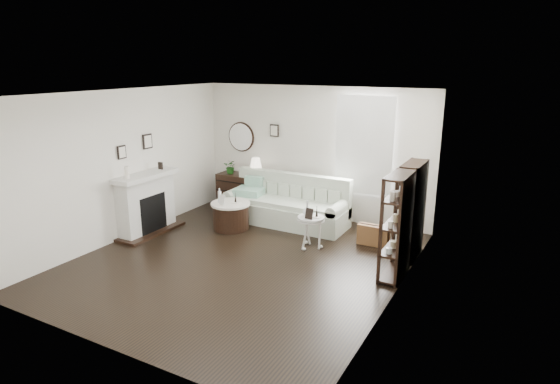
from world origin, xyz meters
The scene contains 18 objects.
room centered at (0.73, 2.70, 1.60)m, with size 5.50×5.50×5.50m.
fireplace centered at (-2.32, 0.30, 0.54)m, with size 0.50×1.40×1.84m.
shelf_unit_far centered at (2.33, 1.55, 0.80)m, with size 0.30×0.80×1.60m.
shelf_unit_near centered at (2.33, 0.65, 0.80)m, with size 0.30×0.80×1.60m.
sofa centered at (-0.25, 2.08, 0.32)m, with size 2.51×0.87×0.97m.
quilt centered at (-1.07, 1.95, 0.57)m, with size 0.55×0.45×0.14m, color #299765.
suitcase centered at (1.67, 1.72, 0.18)m, with size 0.55×0.18×0.37m, color brown.
dresser centered at (-1.55, 2.47, 0.38)m, with size 1.15×0.49×0.77m.
table_lamp centered at (-1.22, 2.47, 0.97)m, with size 0.26×0.26×0.41m, color white, non-canonical shape.
potted_plant centered at (-1.84, 2.42, 0.92)m, with size 0.28×0.25×0.32m, color #1C4F16.
drum_table centered at (-1.04, 1.22, 0.27)m, with size 0.76×0.76×0.53m.
pedestal_table centered at (0.74, 1.07, 0.52)m, with size 0.48×0.48×0.57m.
eiffel_drum centered at (-0.96, 1.28, 0.61)m, with size 0.10×0.10×0.17m, color black, non-canonical shape.
bottle_drum centered at (-1.23, 1.14, 0.67)m, with size 0.07×0.07×0.28m, color silver.
card_frame_drum centered at (-1.09, 1.03, 0.63)m, with size 0.15×0.01×0.19m, color silver.
eiffel_ped centered at (0.84, 1.10, 0.66)m, with size 0.10×0.10×0.17m, color black, non-canonical shape.
flask_ped centered at (0.66, 1.09, 0.71)m, with size 0.15×0.15×0.28m, color silver, non-canonical shape.
card_frame_ped centered at (0.76, 0.95, 0.67)m, with size 0.14×0.01×0.19m, color black.
Camera 1 is at (3.93, -5.91, 3.15)m, focal length 30.00 mm.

